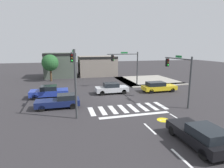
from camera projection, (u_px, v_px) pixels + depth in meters
The scene contains 15 objects.
ground_plane at pixel (116, 97), 23.23m from camera, with size 120.00×120.00×0.00m, color #302D30.
crosswalk_near at pixel (128, 108), 18.96m from camera, with size 7.97×2.61×0.01m.
lane_markings at pixel (183, 143), 12.09m from camera, with size 6.80×20.25×0.01m.
bike_detector_marking at pixel (163, 120), 15.91m from camera, with size 1.08×1.08×0.01m.
curb_corner_northeast at pixel (146, 81), 34.27m from camera, with size 10.00×10.60×0.15m.
storefront_row at pixel (79, 65), 40.03m from camera, with size 15.02×6.00×5.02m.
traffic_signal_southeast at pixel (179, 70), 20.11m from camera, with size 0.32×4.94×5.28m.
traffic_signal_southwest at pixel (73, 68), 17.60m from camera, with size 0.32×6.04×5.99m.
traffic_signal_northeast at pixel (126, 62), 28.94m from camera, with size 5.05×0.32×5.46m.
car_black at pixel (200, 135), 11.59m from camera, with size 1.90×4.53×1.45m.
car_silver at pixel (112, 88), 24.98m from camera, with size 4.37×1.76×1.47m.
car_blue at pixel (49, 92), 22.99m from camera, with size 4.57×1.94×1.48m.
car_yellow at pixel (158, 87), 26.04m from camera, with size 4.74×1.85×1.40m.
car_navy at pixel (60, 101), 18.99m from camera, with size 4.38×1.70×1.40m.
roadside_tree at pixel (50, 63), 33.74m from camera, with size 3.00×3.00×4.90m.
Camera 1 is at (-6.19, -21.61, 6.11)m, focal length 29.70 mm.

